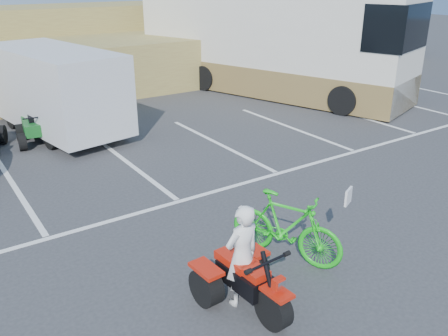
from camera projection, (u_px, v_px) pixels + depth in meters
ground at (248, 253)px, 8.07m from camera, size 100.00×100.00×0.00m
parking_stripes at (177, 168)px, 11.64m from camera, size 28.00×5.16×0.01m
grass_embankment at (23, 53)px, 19.42m from camera, size 40.00×8.50×3.10m
red_trike_atv at (248, 306)px, 6.78m from camera, size 1.22×1.57×0.98m
rider at (242, 256)px, 6.60m from camera, size 0.59×0.41×1.55m
green_dirt_bike at (286, 227)px, 7.73m from camera, size 1.33×2.01×1.18m
cargo_trailer at (55, 88)px, 13.86m from camera, size 2.98×5.54×2.45m
rv_motorhome at (269, 48)px, 18.58m from camera, size 6.13×11.36×3.97m
quad_atv_green at (38, 143)px, 13.37m from camera, size 1.22×1.51×0.90m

